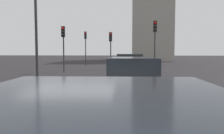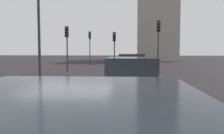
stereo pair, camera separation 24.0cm
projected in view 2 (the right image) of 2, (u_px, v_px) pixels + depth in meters
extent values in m
cube|color=black|center=(70.00, 116.00, 6.72)|extent=(160.00, 160.00, 0.20)
cube|color=gold|center=(132.00, 70.00, 14.46)|extent=(4.36, 1.76, 0.71)
cube|color=#1E232B|center=(132.00, 59.00, 14.19)|extent=(1.96, 1.54, 0.67)
cylinder|color=black|center=(145.00, 73.00, 15.74)|extent=(0.64, 0.22, 0.64)
cylinder|color=black|center=(120.00, 72.00, 15.90)|extent=(0.64, 0.22, 0.64)
cylinder|color=black|center=(147.00, 77.00, 13.06)|extent=(0.64, 0.22, 0.64)
cylinder|color=black|center=(117.00, 77.00, 13.22)|extent=(0.64, 0.22, 0.64)
cube|color=maroon|center=(143.00, 71.00, 12.22)|extent=(0.03, 0.20, 0.11)
cube|color=maroon|center=(120.00, 71.00, 12.34)|extent=(0.03, 0.20, 0.11)
cube|color=tan|center=(133.00, 85.00, 8.05)|extent=(4.64, 1.98, 0.70)
cube|color=#1E232B|center=(133.00, 67.00, 7.78)|extent=(2.11, 1.69, 0.65)
cylinder|color=black|center=(157.00, 88.00, 9.37)|extent=(0.65, 0.24, 0.64)
cylinder|color=black|center=(112.00, 87.00, 9.60)|extent=(0.65, 0.24, 0.64)
cylinder|color=black|center=(163.00, 103.00, 6.55)|extent=(0.65, 0.24, 0.64)
cylinder|color=black|center=(100.00, 102.00, 6.78)|extent=(0.65, 0.24, 0.64)
cube|color=red|center=(157.00, 95.00, 5.68)|extent=(0.04, 0.20, 0.11)
cube|color=red|center=(104.00, 94.00, 5.84)|extent=(0.04, 0.20, 0.11)
cylinder|color=#2D2D30|center=(114.00, 55.00, 22.68)|extent=(0.11, 0.11, 2.76)
cube|color=black|center=(114.00, 37.00, 22.49)|extent=(0.24, 0.30, 0.90)
sphere|color=red|center=(114.00, 34.00, 22.37)|extent=(0.20, 0.20, 0.20)
sphere|color=black|center=(114.00, 37.00, 22.39)|extent=(0.20, 0.20, 0.20)
sphere|color=black|center=(114.00, 39.00, 22.41)|extent=(0.20, 0.20, 0.20)
cylinder|color=#2D2D30|center=(67.00, 55.00, 19.43)|extent=(0.11, 0.11, 2.98)
cube|color=black|center=(67.00, 32.00, 19.23)|extent=(0.22, 0.29, 0.90)
sphere|color=red|center=(66.00, 28.00, 19.10)|extent=(0.20, 0.20, 0.20)
sphere|color=black|center=(66.00, 32.00, 19.12)|extent=(0.20, 0.20, 0.20)
sphere|color=black|center=(66.00, 35.00, 19.14)|extent=(0.20, 0.20, 0.20)
cylinder|color=#2D2D30|center=(158.00, 53.00, 18.63)|extent=(0.11, 0.11, 3.37)
cube|color=black|center=(159.00, 26.00, 18.41)|extent=(0.22, 0.29, 0.90)
sphere|color=red|center=(159.00, 23.00, 18.29)|extent=(0.20, 0.20, 0.20)
sphere|color=black|center=(159.00, 26.00, 18.31)|extent=(0.20, 0.20, 0.20)
sphere|color=black|center=(159.00, 29.00, 18.33)|extent=(0.20, 0.20, 0.20)
cylinder|color=#2D2D30|center=(90.00, 52.00, 28.47)|extent=(0.11, 0.11, 3.31)
cube|color=black|center=(90.00, 35.00, 28.26)|extent=(0.22, 0.29, 0.90)
sphere|color=red|center=(90.00, 33.00, 28.13)|extent=(0.20, 0.20, 0.20)
sphere|color=black|center=(90.00, 35.00, 28.15)|extent=(0.20, 0.20, 0.20)
sphere|color=black|center=(90.00, 37.00, 28.16)|extent=(0.20, 0.20, 0.20)
cylinder|color=#2D2D30|center=(39.00, 26.00, 13.72)|extent=(0.16, 0.16, 6.60)
cube|color=gray|center=(156.00, 16.00, 43.98)|extent=(11.68, 7.01, 17.11)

